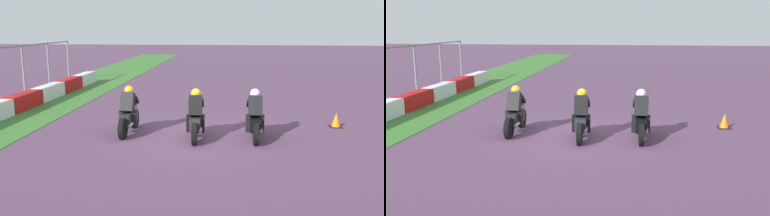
{
  "view_description": "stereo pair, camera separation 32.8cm",
  "coord_description": "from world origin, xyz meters",
  "views": [
    {
      "loc": [
        -12.16,
        -1.17,
        3.37
      ],
      "look_at": [
        0.05,
        0.03,
        0.9
      ],
      "focal_mm": 38.58,
      "sensor_mm": 36.0,
      "label": 1
    },
    {
      "loc": [
        -12.12,
        -1.5,
        3.37
      ],
      "look_at": [
        0.05,
        0.03,
        0.9
      ],
      "focal_mm": 38.58,
      "sensor_mm": 36.0,
      "label": 2
    }
  ],
  "objects": [
    {
      "name": "ground_plane",
      "position": [
        0.0,
        0.0,
        0.0
      ],
      "size": [
        120.0,
        120.0,
        0.0
      ],
      "primitive_type": "plane",
      "color": "#543853"
    },
    {
      "name": "rider_lane_a",
      "position": [
        0.02,
        -1.86,
        0.62
      ],
      "size": [
        2.04,
        0.54,
        1.51
      ],
      "rotation": [
        0.0,
        0.0,
        0.02
      ],
      "color": "black",
      "rests_on": "ground_plane"
    },
    {
      "name": "rider_lane_b",
      "position": [
        -0.14,
        -0.1,
        0.62
      ],
      "size": [
        2.04,
        0.55,
        1.51
      ],
      "rotation": [
        0.0,
        0.0,
        0.04
      ],
      "color": "black",
      "rests_on": "ground_plane"
    },
    {
      "name": "rider_lane_c",
      "position": [
        0.26,
        2.05,
        0.62
      ],
      "size": [
        2.04,
        0.54,
        1.51
      ],
      "rotation": [
        0.0,
        0.0,
        -0.02
      ],
      "color": "black",
      "rests_on": "ground_plane"
    },
    {
      "name": "traffic_cone",
      "position": [
        1.72,
        -4.67,
        0.22
      ],
      "size": [
        0.4,
        0.4,
        0.49
      ],
      "color": "black",
      "rests_on": "ground_plane"
    }
  ]
}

